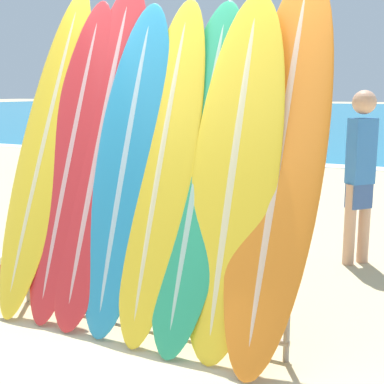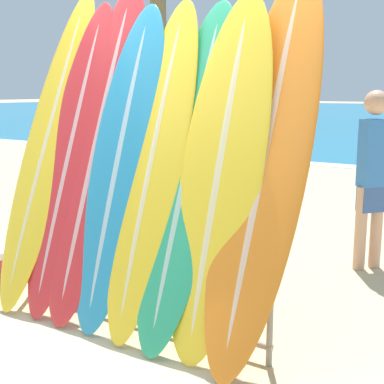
% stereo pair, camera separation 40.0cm
% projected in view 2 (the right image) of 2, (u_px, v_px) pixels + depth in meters
% --- Properties ---
extents(ground_plane, '(160.00, 160.00, 0.00)m').
position_uv_depth(ground_plane, '(106.00, 348.00, 3.53)').
color(ground_plane, '#CCB789').
extents(surfboard_rack, '(2.19, 0.04, 0.84)m').
position_uv_depth(surfboard_rack, '(132.00, 265.00, 3.79)').
color(surfboard_rack, gray).
rests_on(surfboard_rack, ground_plane).
extents(surfboard_slot_0, '(0.51, 1.11, 2.50)m').
position_uv_depth(surfboard_slot_0, '(49.00, 145.00, 4.25)').
color(surfboard_slot_0, yellow).
rests_on(surfboard_slot_0, ground_plane).
extents(surfboard_slot_1, '(0.52, 0.95, 2.38)m').
position_uv_depth(surfboard_slot_1, '(71.00, 155.00, 4.09)').
color(surfboard_slot_1, red).
rests_on(surfboard_slot_1, ground_plane).
extents(surfboard_slot_2, '(0.60, 1.01, 2.49)m').
position_uv_depth(surfboard_slot_2, '(97.00, 149.00, 3.97)').
color(surfboard_slot_2, red).
rests_on(surfboard_slot_2, ground_plane).
extents(surfboard_slot_3, '(0.55, 0.88, 2.32)m').
position_uv_depth(surfboard_slot_3, '(120.00, 164.00, 3.80)').
color(surfboard_slot_3, teal).
rests_on(surfboard_slot_3, ground_plane).
extents(surfboard_slot_4, '(0.49, 0.93, 2.33)m').
position_uv_depth(surfboard_slot_4, '(153.00, 166.00, 3.66)').
color(surfboard_slot_4, yellow).
rests_on(surfboard_slot_4, ground_plane).
extents(surfboard_slot_5, '(0.53, 0.97, 2.30)m').
position_uv_depth(surfboard_slot_5, '(188.00, 171.00, 3.53)').
color(surfboard_slot_5, '#289E70').
rests_on(surfboard_slot_5, ground_plane).
extents(surfboard_slot_6, '(0.60, 0.83, 2.32)m').
position_uv_depth(surfboard_slot_6, '(220.00, 173.00, 3.38)').
color(surfboard_slot_6, yellow).
rests_on(surfboard_slot_6, ground_plane).
extents(surfboard_slot_7, '(0.57, 1.11, 2.49)m').
position_uv_depth(surfboard_slot_7, '(265.00, 162.00, 3.28)').
color(surfboard_slot_7, orange).
rests_on(surfboard_slot_7, ground_plane).
extents(person_near_water, '(0.28, 0.29, 1.68)m').
position_uv_depth(person_near_water, '(372.00, 174.00, 4.95)').
color(person_near_water, tan).
rests_on(person_near_water, ground_plane).
extents(person_far_right, '(0.28, 0.24, 1.62)m').
position_uv_depth(person_far_right, '(118.00, 152.00, 6.96)').
color(person_far_right, tan).
rests_on(person_far_right, ground_plane).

